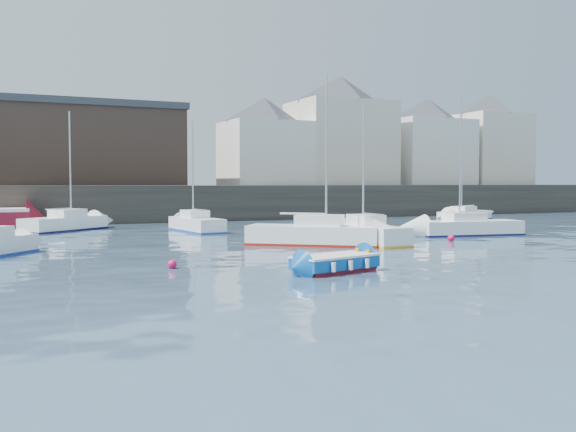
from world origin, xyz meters
name	(u,v)px	position (x,y,z in m)	size (l,w,h in m)	color
water	(430,274)	(0.00, 0.00, 0.00)	(220.00, 220.00, 0.00)	#2D4760
quay_wall	(175,203)	(0.00, 35.00, 1.50)	(90.00, 5.00, 3.00)	#28231E
land_strip	(133,199)	(0.00, 53.00, 1.40)	(90.00, 32.00, 2.80)	#28231E
bldg_east_a	(340,131)	(20.00, 42.00, 8.81)	(13.36, 13.36, 11.80)	beige
bldg_east_b	(427,142)	(31.00, 41.50, 7.87)	(11.88, 11.88, 9.95)	white
bldg_east_c	(489,140)	(40.00, 41.50, 8.37)	(11.14, 11.14, 10.95)	beige
bldg_east_d	(265,142)	(11.00, 41.50, 7.36)	(11.14, 11.14, 8.95)	white
warehouse	(88,146)	(-6.00, 43.00, 6.62)	(16.40, 10.40, 7.60)	#3D2D26
blue_dinghy	(335,262)	(-2.74, 1.94, 0.35)	(3.56, 2.21, 0.63)	maroon
sailboat_b	(314,234)	(1.10, 11.16, 0.57)	(6.74, 5.93, 8.81)	white
sailboat_c	(368,233)	(4.05, 10.64, 0.56)	(1.84, 5.57, 7.31)	white
sailboat_d	(468,227)	(12.57, 12.76, 0.51)	(6.84, 3.11, 8.40)	white
sailboat_f	(196,224)	(-1.76, 22.74, 0.52)	(2.43, 5.80, 7.32)	white
sailboat_g	(465,215)	(23.07, 25.53, 0.44)	(6.39, 4.01, 7.72)	white
sailboat_h	(65,223)	(-9.62, 27.13, 0.53)	(6.12, 5.53, 8.07)	white
buoy_near	(172,268)	(-7.88, 5.36, 0.00)	(0.35, 0.35, 0.35)	#E40E4E
buoy_mid	(451,241)	(9.07, 10.04, 0.00)	(0.38, 0.38, 0.38)	#E40E4E
buoy_far	(282,237)	(1.64, 16.43, 0.00)	(0.44, 0.44, 0.44)	#E40E4E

